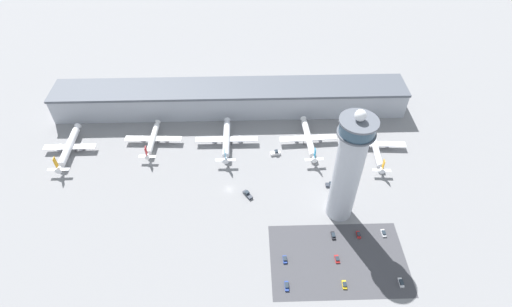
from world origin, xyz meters
name	(u,v)px	position (x,y,z in m)	size (l,w,h in m)	color
ground_plane	(229,189)	(0.00, 0.00, 0.00)	(1000.00, 1000.00, 0.00)	gray
terminal_building	(230,99)	(0.00, 70.00, 9.59)	(228.19, 25.00, 18.98)	#A3A8B2
control_tower	(348,168)	(57.32, -16.94, 32.64)	(16.91, 16.91, 66.68)	#ADB2BC
parking_lot_surface	(338,260)	(52.33, -45.05, 0.00)	(64.00, 40.00, 0.01)	#424247
airplane_gate_alpha	(69,147)	(-95.93, 32.25, 4.06)	(30.72, 39.42, 13.26)	white
airplane_gate_bravo	(153,139)	(-47.05, 38.37, 3.91)	(34.57, 33.04, 11.36)	white
airplane_gate_charlie	(226,139)	(-2.10, 36.19, 4.23)	(37.83, 37.77, 13.02)	silver
airplane_gate_delta	(308,138)	(47.84, 35.59, 4.39)	(35.26, 38.80, 12.64)	white
airplane_gate_echo	(375,144)	(87.16, 29.93, 3.73)	(37.96, 45.68, 11.54)	silver
service_truck_catering	(248,195)	(10.16, -4.80, 0.91)	(5.59, 6.75, 2.64)	black
service_truck_fuel	(275,153)	(27.24, 26.72, 1.05)	(6.39, 3.46, 3.03)	black
service_truck_baggage	(332,185)	(57.22, 0.92, 0.83)	(7.83, 2.57, 2.41)	black
car_grey_coupe	(285,259)	(27.19, -44.63, 0.60)	(1.92, 4.08, 1.55)	black
car_navy_sedan	(359,235)	(64.76, -31.85, 0.57)	(1.76, 4.10, 1.46)	black
car_blue_compact	(287,286)	(26.94, -57.97, 0.59)	(1.80, 4.79, 1.51)	black
car_yellow_taxi	(401,283)	(78.39, -57.81, 0.60)	(1.83, 4.66, 1.55)	black
car_white_wagon	(333,235)	(52.16, -31.98, 0.59)	(1.86, 4.55, 1.53)	black
car_red_hatchback	(344,285)	(52.80, -58.07, 0.53)	(1.97, 4.12, 1.38)	black
car_maroon_suv	(383,233)	(77.35, -31.32, 0.59)	(1.91, 4.37, 1.53)	black
car_green_van	(337,259)	(51.79, -45.07, 0.52)	(2.06, 4.19, 1.35)	black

